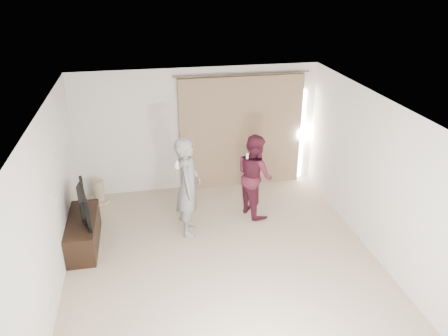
{
  "coord_description": "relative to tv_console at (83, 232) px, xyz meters",
  "views": [
    {
      "loc": [
        -1.1,
        -5.72,
        4.4
      ],
      "look_at": [
        0.24,
        1.2,
        1.12
      ],
      "focal_mm": 35.0,
      "sensor_mm": 36.0,
      "label": 1
    }
  ],
  "objects": [
    {
      "name": "floor",
      "position": [
        2.27,
        -0.91,
        -0.26
      ],
      "size": [
        5.5,
        5.5,
        0.0
      ],
      "primitive_type": "plane",
      "color": "#C8B396",
      "rests_on": "ground"
    },
    {
      "name": "wall_back",
      "position": [
        2.27,
        1.84,
        1.04
      ],
      "size": [
        5.0,
        0.04,
        2.6
      ],
      "primitive_type": "cube",
      "color": "silver",
      "rests_on": "ground"
    },
    {
      "name": "wall_left",
      "position": [
        -0.23,
        -0.91,
        1.04
      ],
      "size": [
        0.04,
        5.5,
        2.6
      ],
      "color": "silver",
      "rests_on": "ground"
    },
    {
      "name": "ceiling",
      "position": [
        2.27,
        -0.91,
        2.34
      ],
      "size": [
        5.0,
        5.5,
        0.01
      ],
      "primitive_type": "cube",
      "color": "white",
      "rests_on": "wall_back"
    },
    {
      "name": "curtain",
      "position": [
        3.18,
        1.77,
        0.94
      ],
      "size": [
        2.8,
        0.11,
        2.46
      ],
      "color": "#93775A",
      "rests_on": "ground"
    },
    {
      "name": "tv_console",
      "position": [
        0.0,
        0.0,
        0.0
      ],
      "size": [
        0.47,
        1.36,
        0.52
      ],
      "primitive_type": "cube",
      "color": "black",
      "rests_on": "ground"
    },
    {
      "name": "tv",
      "position": [
        0.0,
        0.0,
        0.55
      ],
      "size": [
        0.32,
        1.0,
        0.57
      ],
      "primitive_type": "imported",
      "rotation": [
        0.0,
        0.0,
        1.76
      ],
      "color": "black",
      "rests_on": "tv_console"
    },
    {
      "name": "scratching_post",
      "position": [
        0.17,
        1.49,
        -0.06
      ],
      "size": [
        0.37,
        0.37,
        0.5
      ],
      "color": "#C6B688",
      "rests_on": "ground"
    },
    {
      "name": "person_man",
      "position": [
        1.84,
        0.1,
        0.64
      ],
      "size": [
        0.56,
        0.73,
        1.8
      ],
      "color": "gray",
      "rests_on": "ground"
    },
    {
      "name": "person_woman",
      "position": [
        3.14,
        0.52,
        0.55
      ],
      "size": [
        0.81,
        0.93,
        1.61
      ],
      "color": "#51192B",
      "rests_on": "ground"
    }
  ]
}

